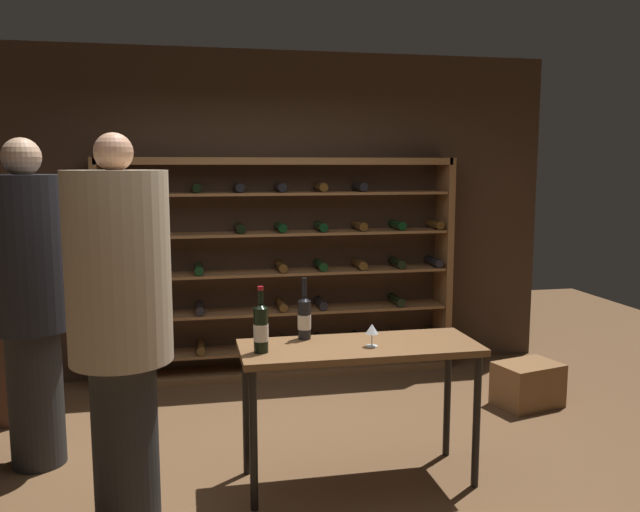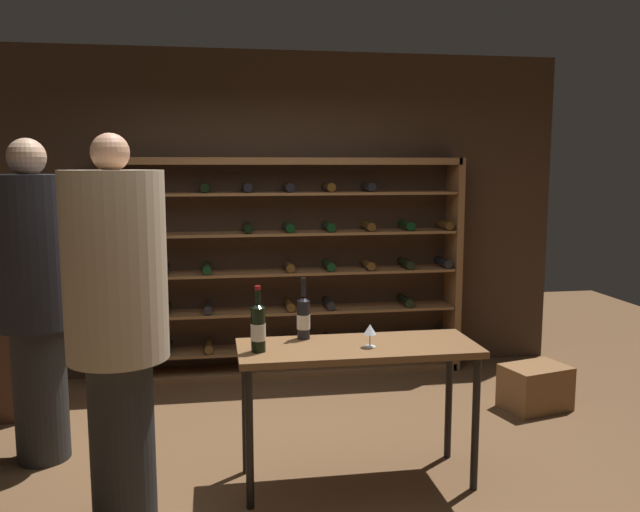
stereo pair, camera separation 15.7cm
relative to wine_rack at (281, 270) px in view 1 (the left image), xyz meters
name	(u,v)px [view 1 (the left image)]	position (x,y,z in m)	size (l,w,h in m)	color
ground_plane	(297,474)	(-0.18, -1.93, -0.95)	(10.27, 10.27, 0.00)	brown
back_wall	(257,214)	(-0.18, 0.21, 0.48)	(5.41, 0.10, 2.86)	#3D2B1E
wine_rack	(281,270)	(0.00, 0.00, 0.00)	(3.11, 0.32, 1.93)	brown
tasting_table	(359,360)	(0.16, -2.07, -0.21)	(1.39, 0.53, 0.83)	brown
person_guest_khaki	(120,315)	(-1.14, -2.29, 0.17)	(0.51, 0.51, 2.02)	#262626
person_host_in_suit	(29,290)	(-1.75, -1.45, 0.16)	(0.50, 0.50, 2.03)	#282828
wine_crate	(528,384)	(1.77, -1.15, -0.78)	(0.48, 0.34, 0.34)	brown
wine_bottle_gold_foil	(261,328)	(-0.41, -2.11, 0.02)	(0.08, 0.08, 0.37)	black
wine_bottle_red_label	(304,317)	(-0.13, -1.88, 0.01)	(0.08, 0.08, 0.37)	black
wine_glass_stemmed_right	(372,330)	(0.22, -2.13, -0.02)	(0.07, 0.07, 0.13)	silver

